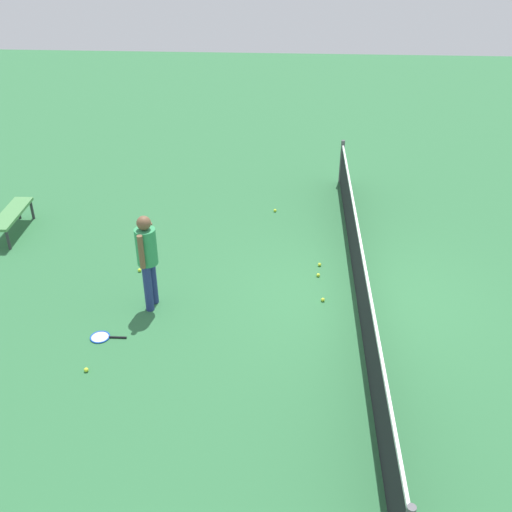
# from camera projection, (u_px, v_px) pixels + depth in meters

# --- Properties ---
(ground_plane) EXTENTS (40.00, 40.00, 0.00)m
(ground_plane) POSITION_uv_depth(u_px,v_px,m) (357.00, 296.00, 10.27)
(ground_plane) COLOR #2D6B3D
(court_net) EXTENTS (10.09, 0.09, 1.07)m
(court_net) POSITION_uv_depth(u_px,v_px,m) (359.00, 272.00, 10.02)
(court_net) COLOR #4C4C51
(court_net) RESTS_ON ground_plane
(player_near_side) EXTENTS (0.53, 0.38, 1.70)m
(player_near_side) POSITION_uv_depth(u_px,v_px,m) (147.00, 255.00, 9.52)
(player_near_side) COLOR navy
(player_near_side) RESTS_ON ground_plane
(tennis_racket_near_player) EXTENTS (0.32, 0.59, 0.03)m
(tennis_racket_near_player) POSITION_uv_depth(u_px,v_px,m) (102.00, 337.00, 9.27)
(tennis_racket_near_player) COLOR blue
(tennis_racket_near_player) RESTS_ON ground_plane
(tennis_ball_near_player) EXTENTS (0.07, 0.07, 0.07)m
(tennis_ball_near_player) POSITION_uv_depth(u_px,v_px,m) (86.00, 370.00, 8.58)
(tennis_ball_near_player) COLOR #C6E033
(tennis_ball_near_player) RESTS_ON ground_plane
(tennis_ball_by_net) EXTENTS (0.07, 0.07, 0.07)m
(tennis_ball_by_net) POSITION_uv_depth(u_px,v_px,m) (320.00, 265.00, 11.12)
(tennis_ball_by_net) COLOR #C6E033
(tennis_ball_by_net) RESTS_ON ground_plane
(tennis_ball_midcourt) EXTENTS (0.07, 0.07, 0.07)m
(tennis_ball_midcourt) POSITION_uv_depth(u_px,v_px,m) (140.00, 270.00, 10.95)
(tennis_ball_midcourt) COLOR #C6E033
(tennis_ball_midcourt) RESTS_ON ground_plane
(tennis_ball_baseline) EXTENTS (0.07, 0.07, 0.07)m
(tennis_ball_baseline) POSITION_uv_depth(u_px,v_px,m) (323.00, 300.00, 10.12)
(tennis_ball_baseline) COLOR #C6E033
(tennis_ball_baseline) RESTS_ON ground_plane
(tennis_ball_stray_left) EXTENTS (0.07, 0.07, 0.07)m
(tennis_ball_stray_left) POSITION_uv_depth(u_px,v_px,m) (318.00, 275.00, 10.81)
(tennis_ball_stray_left) COLOR #C6E033
(tennis_ball_stray_left) RESTS_ON ground_plane
(tennis_ball_stray_right) EXTENTS (0.07, 0.07, 0.07)m
(tennis_ball_stray_right) POSITION_uv_depth(u_px,v_px,m) (275.00, 210.00, 13.12)
(tennis_ball_stray_right) COLOR #C6E033
(tennis_ball_stray_right) RESTS_ON ground_plane
(courtside_bench) EXTENTS (1.51, 0.46, 0.48)m
(courtside_bench) POSITION_uv_depth(u_px,v_px,m) (11.00, 215.00, 12.07)
(courtside_bench) COLOR #4C8C4C
(courtside_bench) RESTS_ON ground_plane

